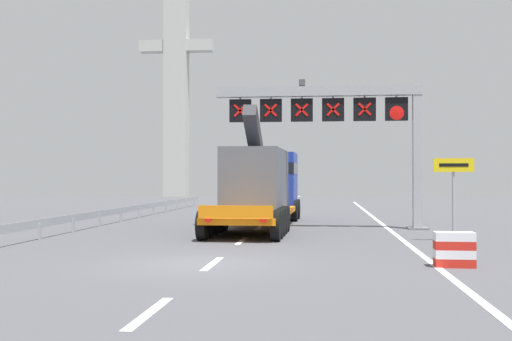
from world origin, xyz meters
TOP-DOWN VIEW (x-y plane):
  - ground at (0.00, 0.00)m, footprint 112.00×112.00m
  - lane_markings at (0.36, 27.51)m, footprint 0.20×69.62m
  - edge_line_right at (6.20, 12.00)m, footprint 0.20×63.00m
  - overhead_lane_gantry at (4.14, 12.18)m, footprint 9.54×0.90m
  - heavy_haul_truck_orange at (0.43, 13.58)m, footprint 3.29×14.11m
  - exit_sign_yellow at (7.95, 6.71)m, footprint 1.42×0.15m
  - crash_barrier_striped at (6.65, 0.19)m, footprint 1.01×0.52m
  - guardrail_left at (-7.16, 16.70)m, footprint 0.13×37.39m
  - bridge_pylon_distant at (-14.59, 58.92)m, footprint 9.00×2.00m

SIDE VIEW (x-z plane):
  - ground at x=0.00m, z-range 0.00..0.00m
  - edge_line_right at x=6.20m, z-range 0.00..0.01m
  - lane_markings at x=0.36m, z-range 0.00..0.01m
  - crash_barrier_striped at x=6.65m, z-range 0.00..0.90m
  - guardrail_left at x=-7.16m, z-range 0.18..0.94m
  - heavy_haul_truck_orange at x=0.43m, z-range -0.66..4.64m
  - exit_sign_yellow at x=7.95m, z-range 0.74..3.74m
  - overhead_lane_gantry at x=4.14m, z-range 1.77..8.53m
  - bridge_pylon_distant at x=-14.59m, z-range 0.39..30.13m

